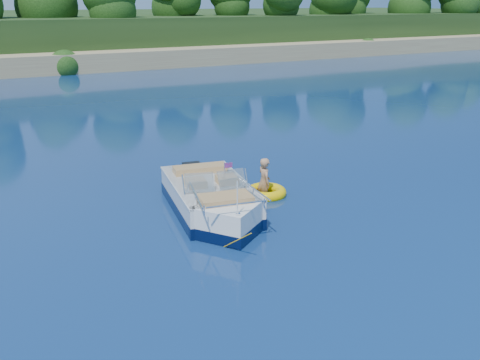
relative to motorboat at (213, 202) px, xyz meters
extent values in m
plane|color=#0B1E4E|center=(3.07, -3.24, -0.35)|extent=(160.00, 160.00, 0.00)
cube|color=#8E7652|center=(3.07, 34.76, 0.15)|extent=(170.00, 8.00, 2.00)
cube|color=#1C3214|center=(3.07, 61.76, 0.65)|extent=(170.00, 56.00, 6.00)
cylinder|color=black|center=(3.07, 38.76, 2.95)|extent=(0.44, 0.44, 3.60)
cylinder|color=black|center=(23.07, 36.76, 2.45)|extent=(0.44, 0.44, 2.60)
sphere|color=black|center=(23.07, 36.76, 4.92)|extent=(4.29, 4.29, 4.29)
cylinder|color=black|center=(51.07, 38.26, 2.65)|extent=(0.44, 0.44, 3.00)
cube|color=white|center=(0.07, 0.36, -0.06)|extent=(2.52, 3.88, 1.00)
cube|color=white|center=(-0.24, -1.32, -0.06)|extent=(1.87, 1.87, 1.00)
cube|color=black|center=(0.07, 0.36, -0.20)|extent=(2.56, 3.92, 0.29)
cube|color=black|center=(-0.24, -1.32, -0.20)|extent=(1.91, 1.91, 0.29)
cube|color=tan|center=(0.12, 0.64, 0.22)|extent=(1.95, 2.75, 0.10)
cube|color=white|center=(0.07, 0.36, 0.41)|extent=(2.56, 3.89, 0.06)
cube|color=black|center=(0.42, 2.29, -0.02)|extent=(0.57, 0.42, 0.86)
cube|color=#8C9EA5|center=(-0.48, -0.22, 0.69)|extent=(0.78, 0.47, 0.46)
cube|color=#8C9EA5|center=(0.37, -0.37, 0.69)|extent=(0.75, 0.28, 0.46)
cube|color=tan|center=(-0.40, 0.20, 0.44)|extent=(0.61, 0.61, 0.38)
cube|color=tan|center=(0.44, 0.05, 0.44)|extent=(0.61, 0.61, 0.38)
cube|color=tan|center=(0.24, 1.29, 0.44)|extent=(1.55, 0.78, 0.36)
cube|color=tan|center=(-0.21, -1.14, 0.42)|extent=(1.36, 0.93, 0.32)
cylinder|color=white|center=(-0.37, -2.03, 0.84)|extent=(0.03, 0.03, 0.81)
cube|color=red|center=(0.28, -0.36, 1.07)|extent=(0.21, 0.05, 0.13)
cube|color=silver|center=(-0.38, -2.07, 0.47)|extent=(0.10, 0.07, 0.05)
cylinder|color=gold|center=(-0.58, -2.37, -0.02)|extent=(0.19, 1.01, 0.73)
torus|color=#FFCD04|center=(2.01, 0.59, -0.27)|extent=(1.60, 1.60, 0.32)
torus|color=red|center=(2.01, 0.59, -0.25)|extent=(1.31, 1.31, 0.11)
imported|color=tan|center=(1.93, 0.59, -0.35)|extent=(0.46, 0.85, 1.59)
camera|label=1|loc=(-5.76, -11.86, 5.01)|focal=40.00mm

